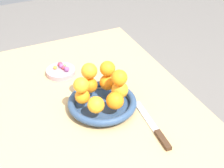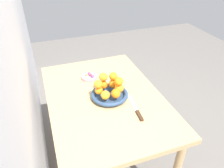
# 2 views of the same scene
# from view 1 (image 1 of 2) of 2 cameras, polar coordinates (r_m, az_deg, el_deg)

# --- Properties ---
(dining_table) EXTENTS (1.10, 0.76, 0.74)m
(dining_table) POSITION_cam_1_polar(r_m,az_deg,el_deg) (1.34, -3.13, -6.54)
(dining_table) COLOR tan
(dining_table) RESTS_ON ground_plane
(fruit_bowl) EXTENTS (0.25, 0.25, 0.04)m
(fruit_bowl) POSITION_cam_1_polar(r_m,az_deg,el_deg) (1.26, -1.63, -3.24)
(fruit_bowl) COLOR navy
(fruit_bowl) RESTS_ON dining_table
(candy_dish) EXTENTS (0.12, 0.12, 0.02)m
(candy_dish) POSITION_cam_1_polar(r_m,az_deg,el_deg) (1.46, -8.51, 2.03)
(candy_dish) COLOR #B28C99
(candy_dish) RESTS_ON dining_table
(orange_0) EXTENTS (0.06, 0.06, 0.06)m
(orange_0) POSITION_cam_1_polar(r_m,az_deg,el_deg) (1.19, 0.50, -2.79)
(orange_0) COLOR orange
(orange_0) RESTS_ON fruit_bowl
(orange_1) EXTENTS (0.06, 0.06, 0.06)m
(orange_1) POSITION_cam_1_polar(r_m,az_deg,el_deg) (1.24, 1.29, -0.98)
(orange_1) COLOR orange
(orange_1) RESTS_ON fruit_bowl
(orange_2) EXTENTS (0.06, 0.06, 0.06)m
(orange_2) POSITION_cam_1_polar(r_m,az_deg,el_deg) (1.28, -0.78, 0.27)
(orange_2) COLOR orange
(orange_2) RESTS_ON fruit_bowl
(orange_3) EXTENTS (0.06, 0.06, 0.06)m
(orange_3) POSITION_cam_1_polar(r_m,az_deg,el_deg) (1.27, -3.74, -0.19)
(orange_3) COLOR orange
(orange_3) RESTS_ON fruit_bowl
(orange_4) EXTENTS (0.05, 0.05, 0.05)m
(orange_4) POSITION_cam_1_polar(r_m,az_deg,el_deg) (1.22, -4.94, -2.07)
(orange_4) COLOR orange
(orange_4) RESTS_ON fruit_bowl
(orange_5) EXTENTS (0.06, 0.06, 0.06)m
(orange_5) POSITION_cam_1_polar(r_m,az_deg,el_deg) (1.17, -2.69, -3.48)
(orange_5) COLOR orange
(orange_5) RESTS_ON fruit_bowl
(orange_6) EXTENTS (0.06, 0.06, 0.06)m
(orange_6) POSITION_cam_1_polar(r_m,az_deg,el_deg) (1.24, -3.81, 2.18)
(orange_6) COLOR orange
(orange_6) RESTS_ON orange_3
(orange_7) EXTENTS (0.06, 0.06, 0.06)m
(orange_7) POSITION_cam_1_polar(r_m,az_deg,el_deg) (1.25, -0.75, 2.58)
(orange_7) COLOR orange
(orange_7) RESTS_ON orange_2
(orange_8) EXTENTS (0.06, 0.06, 0.06)m
(orange_8) POSITION_cam_1_polar(r_m,az_deg,el_deg) (1.20, 1.23, 1.07)
(orange_8) COLOR orange
(orange_8) RESTS_ON orange_1
(orange_9) EXTENTS (0.06, 0.06, 0.06)m
(orange_9) POSITION_cam_1_polar(r_m,az_deg,el_deg) (1.18, -5.15, -0.19)
(orange_9) COLOR orange
(orange_9) RESTS_ON orange_4
(candy_ball_0) EXTENTS (0.02, 0.02, 0.02)m
(candy_ball_0) POSITION_cam_1_polar(r_m,az_deg,el_deg) (1.45, -7.47, 2.64)
(candy_ball_0) COLOR gold
(candy_ball_0) RESTS_ON candy_dish
(candy_ball_1) EXTENTS (0.02, 0.02, 0.02)m
(candy_ball_1) POSITION_cam_1_polar(r_m,az_deg,el_deg) (1.47, -8.61, 3.31)
(candy_ball_1) COLOR #C6384C
(candy_ball_1) RESTS_ON candy_dish
(candy_ball_2) EXTENTS (0.02, 0.02, 0.02)m
(candy_ball_2) POSITION_cam_1_polar(r_m,az_deg,el_deg) (1.45, -8.05, 2.73)
(candy_ball_2) COLOR #C6384C
(candy_ball_2) RESTS_ON candy_dish
(candy_ball_3) EXTENTS (0.01, 0.01, 0.01)m
(candy_ball_3) POSITION_cam_1_polar(r_m,az_deg,el_deg) (1.46, -7.91, 2.97)
(candy_ball_3) COLOR #4C9947
(candy_ball_3) RESTS_ON candy_dish
(candy_ball_4) EXTENTS (0.02, 0.02, 0.02)m
(candy_ball_4) POSITION_cam_1_polar(r_m,az_deg,el_deg) (1.46, -8.44, 2.99)
(candy_ball_4) COLOR #8C4C99
(candy_ball_4) RESTS_ON candy_dish
(candy_ball_5) EXTENTS (0.02, 0.02, 0.02)m
(candy_ball_5) POSITION_cam_1_polar(r_m,az_deg,el_deg) (1.46, -9.44, 2.74)
(candy_ball_5) COLOR gold
(candy_ball_5) RESTS_ON candy_dish
(candy_ball_6) EXTENTS (0.02, 0.02, 0.02)m
(candy_ball_6) POSITION_cam_1_polar(r_m,az_deg,el_deg) (1.44, -7.53, 2.47)
(candy_ball_6) COLOR #8C4C99
(candy_ball_6) RESTS_ON candy_dish
(knife) EXTENTS (0.26, 0.04, 0.01)m
(knife) POSITION_cam_1_polar(r_m,az_deg,el_deg) (1.19, 7.09, -7.31)
(knife) COLOR #3F2819
(knife) RESTS_ON dining_table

